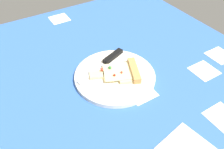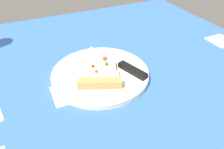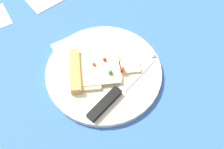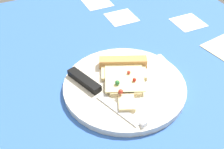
% 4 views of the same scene
% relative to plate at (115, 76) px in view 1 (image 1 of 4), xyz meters
% --- Properties ---
extents(ground_plane, '(1.12, 1.12, 0.03)m').
position_rel_plate_xyz_m(ground_plane, '(-0.02, -0.05, -0.02)').
color(ground_plane, '#3360B7').
rests_on(ground_plane, ground).
extents(plate, '(0.29, 0.29, 0.02)m').
position_rel_plate_xyz_m(plate, '(0.00, 0.00, 0.00)').
color(plate, silver).
rests_on(plate, ground_plane).
extents(pizza_slice, '(0.19, 0.15, 0.02)m').
position_rel_plate_xyz_m(pizza_slice, '(-0.02, 0.01, 0.02)').
color(pizza_slice, beige).
rests_on(pizza_slice, plate).
extents(knife, '(0.23, 0.10, 0.02)m').
position_rel_plate_xyz_m(knife, '(-0.00, -0.07, 0.01)').
color(knife, silver).
rests_on(knife, plate).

